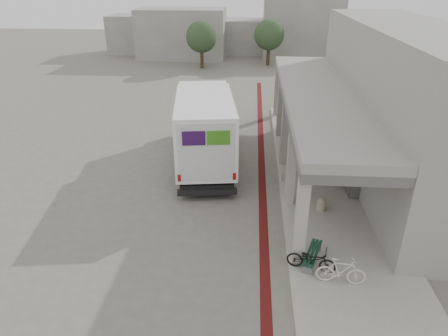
# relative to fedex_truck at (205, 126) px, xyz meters

# --- Properties ---
(ground) EXTENTS (120.00, 120.00, 0.00)m
(ground) POSITION_rel_fedex_truck_xyz_m (2.00, -4.69, -1.96)
(ground) COLOR #646056
(ground) RESTS_ON ground
(bike_lane_stripe) EXTENTS (0.35, 40.00, 0.01)m
(bike_lane_stripe) POSITION_rel_fedex_truck_xyz_m (3.00, -2.69, -1.96)
(bike_lane_stripe) COLOR #4E100F
(bike_lane_stripe) RESTS_ON ground
(sidewalk) EXTENTS (4.40, 28.00, 0.12)m
(sidewalk) POSITION_rel_fedex_truck_xyz_m (6.00, -4.69, -1.90)
(sidewalk) COLOR #9A968A
(sidewalk) RESTS_ON ground
(transit_building) EXTENTS (7.60, 17.00, 7.00)m
(transit_building) POSITION_rel_fedex_truck_xyz_m (8.83, -0.19, 1.44)
(transit_building) COLOR gray
(transit_building) RESTS_ON ground
(distant_backdrop) EXTENTS (28.00, 10.00, 6.50)m
(distant_backdrop) POSITION_rel_fedex_truck_xyz_m (-0.85, 31.19, 0.74)
(distant_backdrop) COLOR gray
(distant_backdrop) RESTS_ON ground
(tree_left) EXTENTS (3.20, 3.20, 4.80)m
(tree_left) POSITION_rel_fedex_truck_xyz_m (-3.00, 23.31, 1.22)
(tree_left) COLOR #38281C
(tree_left) RESTS_ON ground
(tree_mid) EXTENTS (3.20, 3.20, 4.80)m
(tree_mid) POSITION_rel_fedex_truck_xyz_m (4.00, 25.31, 1.22)
(tree_mid) COLOR #38281C
(tree_mid) RESTS_ON ground
(tree_right) EXTENTS (3.20, 3.20, 4.80)m
(tree_right) POSITION_rel_fedex_truck_xyz_m (12.00, 24.31, 1.22)
(tree_right) COLOR #38281C
(tree_right) RESTS_ON ground
(fedex_truck) EXTENTS (3.77, 8.92, 3.69)m
(fedex_truck) POSITION_rel_fedex_truck_xyz_m (0.00, 0.00, 0.00)
(fedex_truck) COLOR black
(fedex_truck) RESTS_ON ground
(bench) EXTENTS (0.88, 1.65, 0.38)m
(bench) POSITION_rel_fedex_truck_xyz_m (4.60, -8.16, -1.57)
(bench) COLOR gray
(bench) RESTS_ON sidewalk
(bollard_near) EXTENTS (0.39, 0.39, 0.58)m
(bollard_near) POSITION_rel_fedex_truck_xyz_m (5.40, -4.76, -1.55)
(bollard_near) COLOR gray
(bollard_near) RESTS_ON sidewalk
(bollard_far) EXTENTS (0.37, 0.37, 0.56)m
(bollard_far) POSITION_rel_fedex_truck_xyz_m (4.10, -2.21, -1.57)
(bollard_far) COLOR gray
(bollard_far) RESTS_ON sidewalk
(utility_cabinet) EXTENTS (0.51, 0.67, 1.10)m
(utility_cabinet) POSITION_rel_fedex_truck_xyz_m (7.00, -3.43, -1.30)
(utility_cabinet) COLOR slate
(utility_cabinet) RESTS_ON sidewalk
(bicycle_black) EXTENTS (1.71, 0.95, 0.85)m
(bicycle_black) POSITION_rel_fedex_truck_xyz_m (4.50, -8.58, -1.42)
(bicycle_black) COLOR black
(bicycle_black) RESTS_ON sidewalk
(bicycle_cream) EXTENTS (1.59, 0.58, 0.94)m
(bicycle_cream) POSITION_rel_fedex_truck_xyz_m (5.35, -9.16, -1.38)
(bicycle_cream) COLOR silver
(bicycle_cream) RESTS_ON sidewalk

